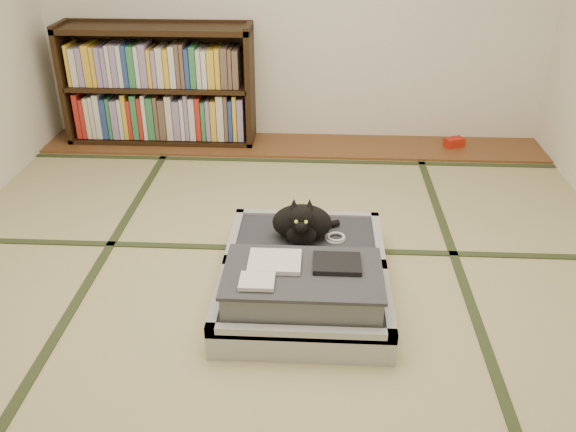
{
  "coord_description": "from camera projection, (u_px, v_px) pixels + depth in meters",
  "views": [
    {
      "loc": [
        0.21,
        -2.62,
        1.86
      ],
      "look_at": [
        0.05,
        0.35,
        0.25
      ],
      "focal_mm": 38.0,
      "sensor_mm": 36.0,
      "label": 1
    }
  ],
  "objects": [
    {
      "name": "bookcase",
      "position": [
        159.0,
        88.0,
        4.85
      ],
      "size": [
        1.5,
        0.34,
        0.96
      ],
      "color": "black",
      "rests_on": "wood_strip"
    },
    {
      "name": "floor",
      "position": [
        275.0,
        289.0,
        3.2
      ],
      "size": [
        4.5,
        4.5,
        0.0
      ],
      "primitive_type": "plane",
      "color": "#C7C084",
      "rests_on": "ground"
    },
    {
      "name": "red_item",
      "position": [
        454.0,
        142.0,
        4.89
      ],
      "size": [
        0.17,
        0.14,
        0.07
      ],
      "primitive_type": "cube",
      "rotation": [
        0.0,
        0.0,
        0.4
      ],
      "color": "#B51E0E",
      "rests_on": "wood_strip"
    },
    {
      "name": "tatami_borders",
      "position": [
        281.0,
        241.0,
        3.63
      ],
      "size": [
        4.0,
        4.5,
        0.01
      ],
      "color": "#2D381E",
      "rests_on": "ground"
    },
    {
      "name": "wood_strip",
      "position": [
        293.0,
        146.0,
        4.95
      ],
      "size": [
        4.0,
        0.5,
        0.02
      ],
      "primitive_type": "cube",
      "color": "brown",
      "rests_on": "ground"
    },
    {
      "name": "suitcase",
      "position": [
        304.0,
        278.0,
        3.08
      ],
      "size": [
        0.84,
        1.12,
        0.33
      ],
      "color": "#A5A5AA",
      "rests_on": "floor"
    },
    {
      "name": "cat",
      "position": [
        302.0,
        223.0,
        3.26
      ],
      "size": [
        0.37,
        0.37,
        0.3
      ],
      "color": "black",
      "rests_on": "suitcase"
    },
    {
      "name": "cable_coil",
      "position": [
        335.0,
        238.0,
        3.33
      ],
      "size": [
        0.12,
        0.12,
        0.03
      ],
      "color": "white",
      "rests_on": "suitcase"
    }
  ]
}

